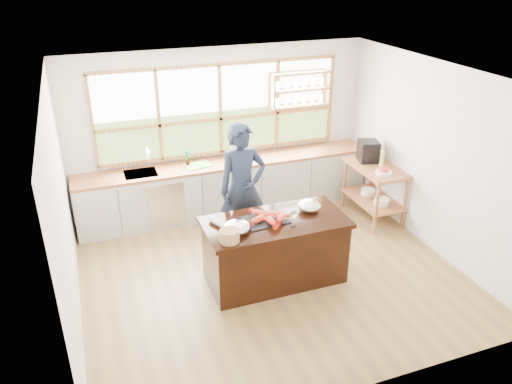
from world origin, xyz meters
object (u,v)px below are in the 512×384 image
island (275,250)px  wicker_basket (230,236)px  cook (242,188)px  espresso_machine (368,151)px

island → wicker_basket: 0.92m
cook → island: bearing=-83.6°
cook → wicker_basket: size_ratio=8.16×
island → espresso_machine: size_ratio=5.40×
cook → wicker_basket: cook is taller
espresso_machine → cook: bearing=-155.7°
cook → espresso_machine: bearing=9.1°
cook → wicker_basket: 1.36m
island → wicker_basket: wicker_basket is taller
island → espresso_machine: (2.19, 1.37, 0.62)m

